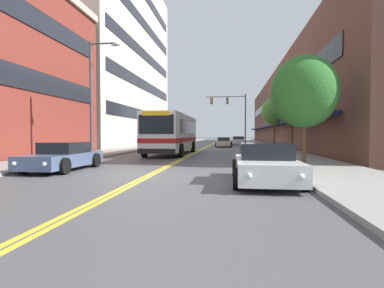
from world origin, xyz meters
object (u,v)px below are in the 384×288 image
(car_champagne_moving_lead, at_px, (224,142))
(street_tree_right_mid, at_px, (292,100))
(car_charcoal_parked_left_near, at_px, (177,142))
(street_lamp_left_near, at_px, (95,90))
(car_white_parked_right_foreground, at_px, (265,164))
(traffic_signal_mast, at_px, (232,109))
(city_bus, at_px, (173,132))
(street_tree_right_near, at_px, (305,92))
(fire_hydrant, at_px, (275,151))
(car_slate_blue_parked_left_mid, at_px, (63,157))
(car_silver_parked_right_mid, at_px, (238,141))
(street_tree_right_far, at_px, (274,112))

(car_champagne_moving_lead, bearing_deg, street_tree_right_mid, -68.67)
(car_charcoal_parked_left_near, xyz_separation_m, street_lamp_left_near, (-0.66, -23.88, 3.74))
(street_lamp_left_near, bearing_deg, car_champagne_moving_lead, 71.48)
(car_white_parked_right_foreground, xyz_separation_m, street_tree_right_mid, (3.62, 14.26, 3.70))
(car_charcoal_parked_left_near, relative_size, traffic_signal_mast, 0.59)
(city_bus, bearing_deg, street_lamp_left_near, -115.40)
(car_white_parked_right_foreground, xyz_separation_m, traffic_signal_mast, (-0.96, 33.23, 4.63))
(car_white_parked_right_foreground, bearing_deg, street_tree_right_near, 65.74)
(street_tree_right_mid, relative_size, fire_hydrant, 6.91)
(car_charcoal_parked_left_near, bearing_deg, car_slate_blue_parked_left_mid, -90.03)
(car_silver_parked_right_mid, bearing_deg, car_slate_blue_parked_left_mid, -104.10)
(street_tree_right_far, bearing_deg, street_tree_right_near, -93.42)
(car_white_parked_right_foreground, bearing_deg, street_tree_right_far, 81.43)
(car_slate_blue_parked_left_mid, relative_size, street_tree_right_far, 0.83)
(city_bus, xyz_separation_m, car_silver_parked_right_mid, (5.96, 22.86, -1.17))
(car_slate_blue_parked_left_mid, xyz_separation_m, street_tree_right_mid, (12.34, 11.78, 3.72))
(traffic_signal_mast, xyz_separation_m, street_tree_right_mid, (4.58, -18.97, -0.92))
(street_tree_right_near, bearing_deg, car_silver_parked_right_mid, 94.65)
(street_tree_right_mid, bearing_deg, car_slate_blue_parked_left_mid, -136.33)
(car_white_parked_right_foreground, height_order, street_tree_right_far, street_tree_right_far)
(car_slate_blue_parked_left_mid, relative_size, traffic_signal_mast, 0.63)
(car_silver_parked_right_mid, xyz_separation_m, street_lamp_left_near, (-9.36, -30.03, 3.69))
(car_champagne_moving_lead, bearing_deg, car_silver_parked_right_mid, 75.91)
(street_tree_right_far, height_order, fire_hydrant, street_tree_right_far)
(car_white_parked_right_foreground, height_order, car_champagne_moving_lead, car_white_parked_right_foreground)
(traffic_signal_mast, xyz_separation_m, street_tree_right_near, (3.52, -27.55, -1.44))
(street_lamp_left_near, height_order, fire_hydrant, street_lamp_left_near)
(car_champagne_moving_lead, height_order, street_tree_right_mid, street_tree_right_mid)
(street_lamp_left_near, bearing_deg, car_slate_blue_parked_left_mid, -82.09)
(car_slate_blue_parked_left_mid, relative_size, car_white_parked_right_foreground, 1.03)
(car_charcoal_parked_left_near, xyz_separation_m, street_tree_right_far, (12.38, -6.57, 3.63))
(car_silver_parked_right_mid, relative_size, fire_hydrant, 5.11)
(city_bus, height_order, traffic_signal_mast, traffic_signal_mast)
(car_champagne_moving_lead, relative_size, street_tree_right_far, 0.82)
(street_tree_right_mid, xyz_separation_m, street_tree_right_far, (0.06, 10.19, -0.11))
(fire_hydrant, bearing_deg, traffic_signal_mast, 96.15)
(car_white_parked_right_foreground, xyz_separation_m, street_lamp_left_near, (-9.36, 7.14, 3.71))
(car_slate_blue_parked_left_mid, xyz_separation_m, car_silver_parked_right_mid, (8.71, 34.69, 0.03))
(car_champagne_moving_lead, bearing_deg, city_bus, -104.91)
(street_tree_right_near, bearing_deg, fire_hydrant, 104.58)
(street_tree_right_near, bearing_deg, street_lamp_left_near, 173.01)
(street_tree_right_mid, height_order, street_tree_right_far, street_tree_right_mid)
(street_lamp_left_near, bearing_deg, street_tree_right_mid, 28.73)
(city_bus, distance_m, car_silver_parked_right_mid, 23.65)
(traffic_signal_mast, height_order, street_tree_right_near, traffic_signal_mast)
(street_lamp_left_near, bearing_deg, street_tree_right_near, -6.99)
(city_bus, relative_size, car_slate_blue_parked_left_mid, 2.37)
(car_silver_parked_right_mid, xyz_separation_m, street_tree_right_near, (2.56, -31.49, 3.17))
(city_bus, height_order, street_tree_right_near, street_tree_right_near)
(fire_hydrant, bearing_deg, street_tree_right_near, -75.42)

